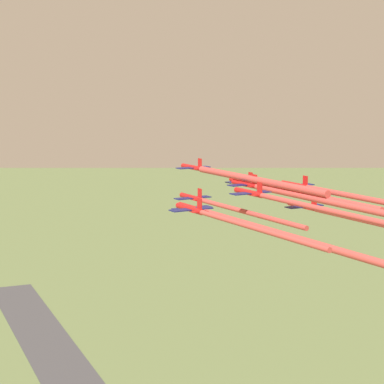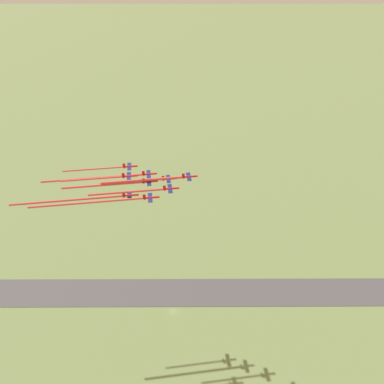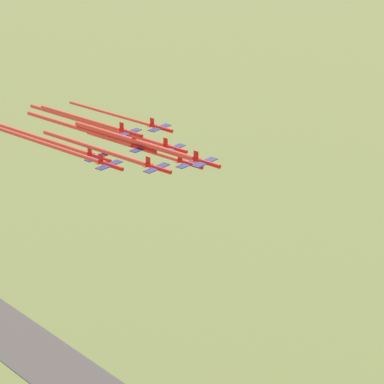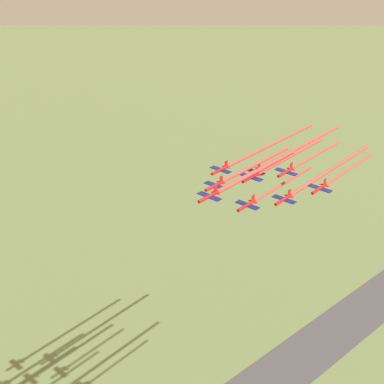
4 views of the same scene
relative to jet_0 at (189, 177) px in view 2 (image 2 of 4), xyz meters
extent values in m
plane|color=#6B7F4C|center=(-18.36, -1.46, -95.74)|extent=(3000.00, 3000.00, 0.00)
cube|color=#47474C|center=(0.24, -0.22, -95.64)|extent=(367.86, 417.12, 0.20)
cylinder|color=red|center=(0.24, -0.22, -0.04)|extent=(6.77, 6.18, 1.00)
cube|color=navy|center=(-0.16, 0.14, -0.04)|extent=(6.70, 7.15, 0.16)
cube|color=red|center=(-2.27, 2.02, 1.21)|extent=(1.17, 1.06, 2.00)
cube|color=red|center=(-2.27, 2.02, -0.04)|extent=(2.68, 2.84, 0.11)
cylinder|color=red|center=(-3.43, 11.20, -4.83)|extent=(6.77, 6.18, 1.00)
cube|color=navy|center=(-3.84, 11.56, -4.83)|extent=(6.70, 7.15, 0.16)
cube|color=red|center=(-5.94, 13.43, -3.58)|extent=(1.17, 1.06, 2.00)
cube|color=red|center=(-5.94, 13.43, -4.83)|extent=(2.68, 2.84, 0.11)
cylinder|color=red|center=(-11.52, 2.12, -2.31)|extent=(6.77, 6.18, 1.00)
cube|color=navy|center=(-11.93, 2.48, -2.31)|extent=(6.70, 7.15, 0.16)
cube|color=red|center=(-14.03, 4.35, -1.06)|extent=(1.17, 1.06, 2.00)
cube|color=red|center=(-14.03, 4.35, -2.31)|extent=(2.68, 2.84, 0.11)
cylinder|color=red|center=(-7.11, 22.61, -4.88)|extent=(6.77, 6.18, 1.00)
cube|color=navy|center=(-7.51, 22.98, -4.88)|extent=(6.70, 7.15, 0.16)
cube|color=red|center=(-9.62, 24.85, -3.63)|extent=(1.17, 1.06, 2.00)
cube|color=red|center=(-9.62, 24.85, -4.88)|extent=(2.68, 2.84, 0.11)
cylinder|color=red|center=(-15.20, 13.53, -1.27)|extent=(6.77, 6.18, 1.00)
cube|color=navy|center=(-15.60, 13.89, -1.27)|extent=(6.70, 7.15, 0.16)
cube|color=red|center=(-17.71, 15.77, -0.02)|extent=(1.17, 1.06, 2.00)
cube|color=red|center=(-17.71, 15.77, -1.27)|extent=(2.68, 2.84, 0.11)
cylinder|color=red|center=(-23.28, 4.45, -2.29)|extent=(6.77, 6.18, 1.00)
cube|color=navy|center=(-23.69, 4.81, -2.29)|extent=(6.70, 7.15, 0.16)
cube|color=red|center=(-25.79, 6.68, -1.04)|extent=(1.17, 1.06, 2.00)
cube|color=red|center=(-25.79, 6.68, -2.29)|extent=(2.68, 2.84, 0.11)
cylinder|color=red|center=(-10.78, 34.03, -3.06)|extent=(6.77, 6.18, 1.00)
cube|color=navy|center=(-11.19, 34.39, -3.06)|extent=(6.70, 7.15, 0.16)
cube|color=red|center=(-13.29, 36.27, -1.81)|extent=(1.17, 1.06, 2.00)
cube|color=red|center=(-13.29, 36.27, -3.06)|extent=(2.68, 2.84, 0.11)
cylinder|color=red|center=(-18.87, 24.95, -1.15)|extent=(6.77, 6.18, 1.00)
cube|color=navy|center=(-19.28, 25.31, -1.15)|extent=(6.70, 7.15, 0.16)
cube|color=red|center=(-21.38, 27.18, 0.10)|extent=(1.17, 1.06, 2.00)
cube|color=red|center=(-21.38, 27.18, -1.15)|extent=(2.68, 2.84, 0.11)
cylinder|color=red|center=(-26.96, 15.87, -4.57)|extent=(6.77, 6.18, 1.00)
cube|color=navy|center=(-27.37, 16.23, -4.57)|extent=(6.70, 7.15, 0.16)
cube|color=red|center=(-29.47, 18.10, -3.32)|extent=(1.17, 1.06, 2.00)
cube|color=red|center=(-29.47, 18.10, -4.57)|extent=(2.68, 2.84, 0.11)
cylinder|color=#D84C47|center=(-18.22, 16.23, -0.04)|extent=(31.71, 28.44, 1.32)
cylinder|color=#D84C47|center=(-18.89, 24.96, -4.83)|extent=(25.39, 22.74, 0.88)
cylinder|color=#D84C47|center=(-28.51, 17.24, -2.31)|extent=(28.60, 25.64, 1.11)
cylinder|color=#D84C47|center=(-30.19, 43.17, -4.88)|extent=(40.80, 36.50, 1.10)
cylinder|color=#D84C47|center=(-33.36, 29.71, -1.27)|extent=(30.96, 27.74, 1.11)
cylinder|color=#D84C47|center=(-46.73, 25.33, -2.29)|extent=(41.48, 37.10, 1.04)
cylinder|color=#D84C47|center=(-25.98, 47.56, -3.06)|extent=(24.82, 22.23, 0.81)
cylinder|color=#D84C47|center=(-33.63, 38.09, -1.15)|extent=(24.00, 21.50, 0.87)
cylinder|color=#D84C47|center=(-50.54, 36.86, -4.57)|extent=(41.77, 37.36, 1.09)
camera|label=1|loc=(-51.18, 153.32, 18.44)|focal=70.00mm
camera|label=2|loc=(-119.36, -105.26, 111.76)|focal=35.00mm
camera|label=3|loc=(-10.00, -204.50, 80.69)|focal=85.00mm
camera|label=4|loc=(134.78, -6.06, 68.29)|focal=50.00mm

